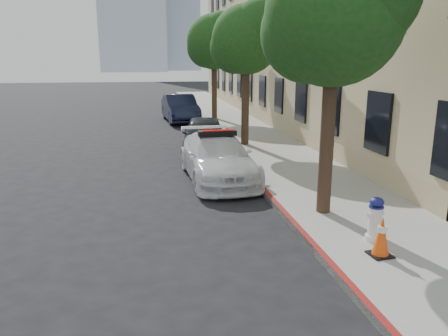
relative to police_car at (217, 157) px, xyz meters
name	(u,v)px	position (x,y,z in m)	size (l,w,h in m)	color
ground	(185,197)	(-1.10, -1.58, -0.66)	(120.00, 120.00, 0.00)	black
sidewalk	(241,130)	(2.50, 8.42, -0.58)	(3.20, 50.00, 0.15)	gray
curb_strip	(210,131)	(0.96, 8.42, -0.58)	(0.12, 50.00, 0.15)	maroon
building	(317,32)	(8.10, 13.42, 4.34)	(8.00, 36.00, 10.00)	tan
tree_near	(336,15)	(1.83, -3.60, 3.62)	(2.92, 2.82, 5.62)	black
tree_mid	(247,39)	(1.83, 4.40, 3.50)	(2.77, 2.64, 5.43)	black
tree_far	(215,41)	(1.83, 12.40, 3.73)	(3.10, 3.00, 5.81)	black
police_car	(217,157)	(0.00, 0.00, 0.00)	(2.03, 4.58, 1.45)	white
parked_car_mid	(205,135)	(0.10, 3.67, 0.02)	(1.60, 3.99, 1.36)	#212529
parked_car_far	(180,108)	(-0.15, 12.37, 0.10)	(1.59, 4.56, 1.50)	black
fire_hydrant	(375,219)	(2.12, -5.24, -0.10)	(0.36, 0.32, 0.83)	silver
traffic_cone	(382,236)	(1.89, -5.87, -0.16)	(0.40, 0.40, 0.71)	black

